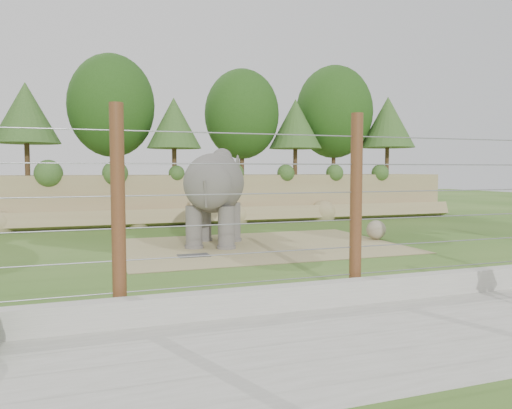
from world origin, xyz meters
name	(u,v)px	position (x,y,z in m)	size (l,w,h in m)	color
ground	(278,261)	(0.00, 0.00, 0.00)	(90.00, 90.00, 0.00)	#335F1C
back_embankment	(200,148)	(0.59, 12.68, 3.97)	(30.00, 5.52, 8.77)	tan
dirt_patch	(260,246)	(0.50, 3.00, 0.01)	(10.00, 7.00, 0.02)	tan
drain_grate	(194,255)	(-2.25, 1.64, 0.04)	(1.00, 0.60, 0.03)	#262628
elephant	(214,197)	(-0.98, 3.84, 1.77)	(1.88, 4.38, 3.55)	slate
stone_ball	(376,230)	(5.42, 2.99, 0.40)	(0.76, 0.76, 0.76)	gray
retaining_wall	(367,290)	(0.00, -5.00, 0.25)	(26.00, 0.35, 0.50)	#A9A89C
walkway	(430,331)	(0.00, -7.00, 0.01)	(26.00, 4.00, 0.01)	#A9A89C
barrier_fence	(356,206)	(0.00, -4.50, 2.00)	(20.26, 0.26, 4.00)	#54301B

